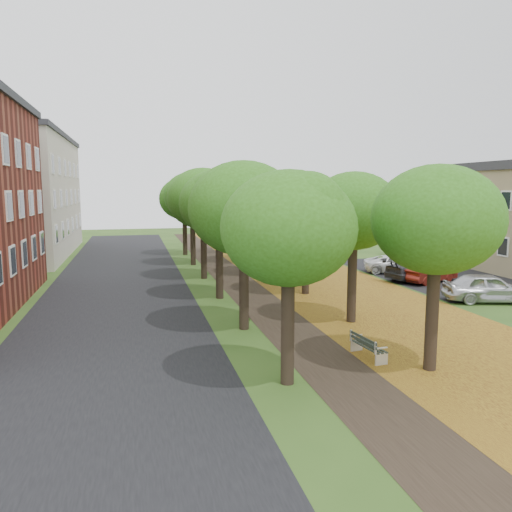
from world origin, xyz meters
TOP-DOWN VIEW (x-y plane):
  - ground at (0.00, 0.00)m, footprint 120.00×120.00m
  - street_asphalt at (-7.50, 15.00)m, footprint 8.00×70.00m
  - footpath at (0.00, 15.00)m, footprint 3.20×70.00m
  - leaf_verge at (5.00, 15.00)m, footprint 7.50×70.00m
  - parking_lot at (13.50, 16.00)m, footprint 9.00×16.00m
  - tree_row_west at (-2.20, 15.00)m, footprint 4.27×34.27m
  - tree_row_east at (2.60, 15.00)m, footprint 4.27×34.27m
  - building_cream at (-17.00, 33.00)m, footprint 10.30×20.30m
  - bench at (1.14, 1.48)m, footprint 0.68×1.72m
  - car_silver at (11.00, 7.81)m, footprint 4.75×2.95m
  - car_red at (11.19, 13.36)m, footprint 4.23×2.78m
  - car_grey at (11.00, 14.11)m, footprint 5.08×2.93m
  - car_white at (11.00, 16.99)m, footprint 4.79×3.33m

SIDE VIEW (x-z plane):
  - ground at x=0.00m, z-range 0.00..0.00m
  - street_asphalt at x=-7.50m, z-range 0.00..0.01m
  - parking_lot at x=13.50m, z-range 0.00..0.01m
  - footpath at x=0.00m, z-range 0.00..0.01m
  - leaf_verge at x=5.00m, z-range 0.00..0.01m
  - bench at x=1.14m, z-range 0.02..0.81m
  - car_white at x=11.00m, z-range 0.00..1.22m
  - car_red at x=11.19m, z-range 0.00..1.32m
  - car_grey at x=11.00m, z-range 0.00..1.39m
  - car_silver at x=11.00m, z-range 0.00..1.51m
  - tree_row_west at x=-2.20m, z-range 1.54..8.30m
  - tree_row_east at x=2.60m, z-range 1.54..8.30m
  - building_cream at x=-17.00m, z-range 0.01..10.41m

